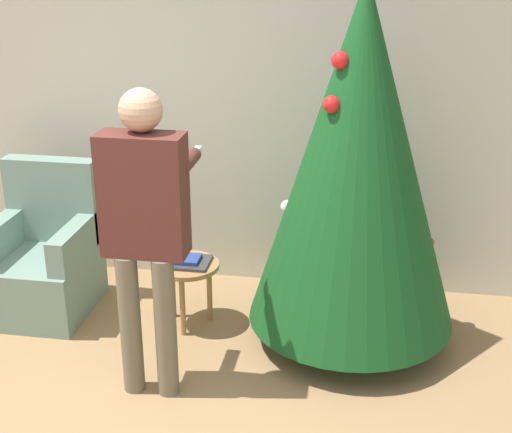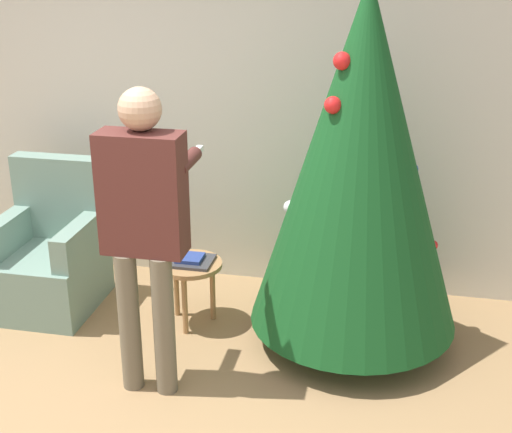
# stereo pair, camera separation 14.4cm
# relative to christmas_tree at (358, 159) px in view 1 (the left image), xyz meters

# --- Properties ---
(wall_back) EXTENTS (8.00, 0.06, 2.70)m
(wall_back) POSITION_rel_christmas_tree_xyz_m (-1.30, 0.78, 0.15)
(wall_back) COLOR beige
(wall_back) RESTS_ON ground_plane
(christmas_tree) EXTENTS (1.28, 1.28, 2.25)m
(christmas_tree) POSITION_rel_christmas_tree_xyz_m (0.00, 0.00, 0.00)
(christmas_tree) COLOR brown
(christmas_tree) RESTS_ON ground_plane
(armchair) EXTENTS (0.65, 0.71, 1.01)m
(armchair) POSITION_rel_christmas_tree_xyz_m (-2.09, 0.08, -0.86)
(armchair) COLOR gray
(armchair) RESTS_ON ground_plane
(person_standing) EXTENTS (0.46, 0.57, 1.72)m
(person_standing) POSITION_rel_christmas_tree_xyz_m (-1.08, -0.70, -0.16)
(person_standing) COLOR #6B604C
(person_standing) RESTS_ON ground_plane
(side_stool) EXTENTS (0.42, 0.42, 0.44)m
(side_stool) POSITION_rel_christmas_tree_xyz_m (-1.06, 0.01, -0.83)
(side_stool) COLOR #A37547
(side_stool) RESTS_ON ground_plane
(laptop) EXTENTS (0.29, 0.24, 0.02)m
(laptop) POSITION_rel_christmas_tree_xyz_m (-1.06, 0.01, -0.75)
(laptop) COLOR #38383D
(laptop) RESTS_ON side_stool
(book) EXTENTS (0.17, 0.16, 0.02)m
(book) POSITION_rel_christmas_tree_xyz_m (-1.06, 0.01, -0.73)
(book) COLOR navy
(book) RESTS_ON laptop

